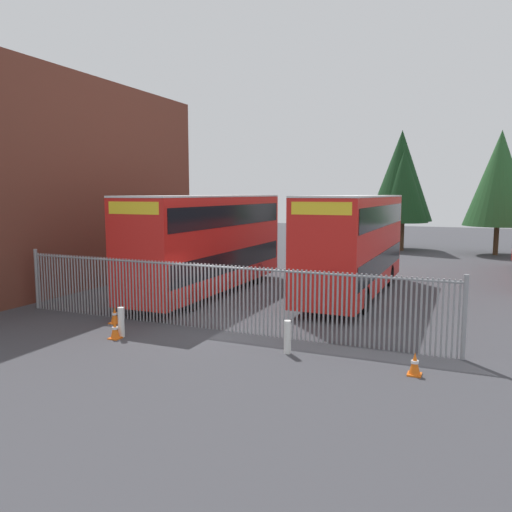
% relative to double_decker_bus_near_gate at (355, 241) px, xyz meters
% --- Properties ---
extents(ground_plane, '(100.00, 100.00, 0.00)m').
position_rel_double_decker_bus_near_gate_xyz_m(ground_plane, '(-3.21, 0.47, -2.42)').
color(ground_plane, '#3D3D42').
extents(depot_building_brick, '(9.58, 18.92, 9.94)m').
position_rel_double_decker_bus_near_gate_xyz_m(depot_building_brick, '(-16.52, -3.91, 2.54)').
color(depot_building_brick, brown).
rests_on(depot_building_brick, ground).
extents(palisade_fence, '(15.68, 0.14, 2.35)m').
position_rel_double_decker_bus_near_gate_xyz_m(palisade_fence, '(-3.10, -7.53, -1.24)').
color(palisade_fence, gray).
rests_on(palisade_fence, ground).
extents(double_decker_bus_near_gate, '(2.54, 10.81, 4.42)m').
position_rel_double_decker_bus_near_gate_xyz_m(double_decker_bus_near_gate, '(0.00, 0.00, 0.00)').
color(double_decker_bus_near_gate, red).
rests_on(double_decker_bus_near_gate, ground).
extents(double_decker_bus_behind_fence_left, '(2.54, 10.81, 4.42)m').
position_rel_double_decker_bus_near_gate_xyz_m(double_decker_bus_behind_fence_left, '(-6.15, -2.14, 0.00)').
color(double_decker_bus_behind_fence_left, red).
rests_on(double_decker_bus_behind_fence_left, ground).
extents(bollard_near_left, '(0.20, 0.20, 0.95)m').
position_rel_double_decker_bus_near_gate_xyz_m(bollard_near_left, '(-5.26, -9.48, -1.95)').
color(bollard_near_left, silver).
rests_on(bollard_near_left, ground).
extents(bollard_center_front, '(0.20, 0.20, 0.95)m').
position_rel_double_decker_bus_near_gate_xyz_m(bollard_center_front, '(0.10, -8.94, -1.95)').
color(bollard_center_front, silver).
rests_on(bollard_center_front, ground).
extents(traffic_cone_by_gate, '(0.34, 0.34, 0.59)m').
position_rel_double_decker_bus_near_gate_xyz_m(traffic_cone_by_gate, '(-5.32, -9.73, -2.13)').
color(traffic_cone_by_gate, orange).
rests_on(traffic_cone_by_gate, ground).
extents(traffic_cone_mid_forecourt, '(0.34, 0.34, 0.59)m').
position_rel_double_decker_bus_near_gate_xyz_m(traffic_cone_mid_forecourt, '(-6.54, -8.24, -2.13)').
color(traffic_cone_mid_forecourt, orange).
rests_on(traffic_cone_mid_forecourt, ground).
extents(traffic_cone_near_kerb, '(0.34, 0.34, 0.59)m').
position_rel_double_decker_bus_near_gate_xyz_m(traffic_cone_near_kerb, '(3.60, -9.30, -2.13)').
color(traffic_cone_near_kerb, orange).
rests_on(traffic_cone_near_kerb, ground).
extents(tree_tall_back, '(4.82, 4.82, 9.05)m').
position_rel_double_decker_bus_near_gate_xyz_m(tree_tall_back, '(6.37, 18.78, 3.17)').
color(tree_tall_back, '#4C3823').
rests_on(tree_tall_back, ground).
extents(tree_short_side, '(5.02, 5.02, 9.50)m').
position_rel_double_decker_bus_near_gate_xyz_m(tree_short_side, '(-0.72, 19.85, 3.49)').
color(tree_short_side, '#4C3823').
rests_on(tree_short_side, ground).
extents(tree_mid_row, '(3.93, 3.93, 7.87)m').
position_rel_double_decker_bus_near_gate_xyz_m(tree_mid_row, '(-0.39, 19.03, 2.62)').
color(tree_mid_row, '#4C3823').
rests_on(tree_mid_row, ground).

